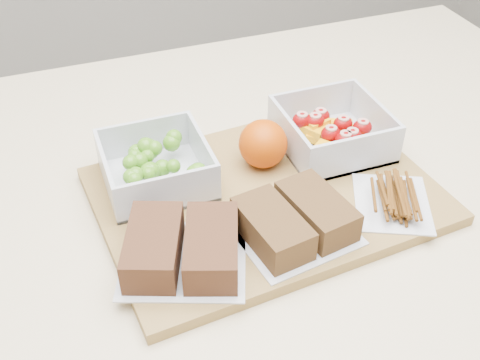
{
  "coord_description": "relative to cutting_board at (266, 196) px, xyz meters",
  "views": [
    {
      "loc": [
        -0.23,
        -0.55,
        1.41
      ],
      "look_at": [
        -0.02,
        0.01,
        0.93
      ],
      "focal_mm": 45.0,
      "sensor_mm": 36.0,
      "label": 1
    }
  ],
  "objects": [
    {
      "name": "cutting_board",
      "position": [
        0.0,
        0.0,
        0.0
      ],
      "size": [
        0.44,
        0.33,
        0.02
      ],
      "primitive_type": "cube",
      "rotation": [
        0.0,
        0.0,
        0.08
      ],
      "color": "olive",
      "rests_on": "counter"
    },
    {
      "name": "fruit_container",
      "position": [
        0.12,
        0.06,
        0.03
      ],
      "size": [
        0.14,
        0.14,
        0.06
      ],
      "color": "silver",
      "rests_on": "cutting_board"
    },
    {
      "name": "sandwich_bag_left",
      "position": [
        -0.13,
        -0.08,
        0.03
      ],
      "size": [
        0.17,
        0.16,
        0.04
      ],
      "color": "silver",
      "rests_on": "cutting_board"
    },
    {
      "name": "sandwich_bag_center",
      "position": [
        0.0,
        -0.08,
        0.03
      ],
      "size": [
        0.15,
        0.14,
        0.04
      ],
      "color": "silver",
      "rests_on": "cutting_board"
    },
    {
      "name": "pretzel_bag",
      "position": [
        0.14,
        -0.08,
        0.02
      ],
      "size": [
        0.13,
        0.14,
        0.03
      ],
      "color": "silver",
      "rests_on": "cutting_board"
    },
    {
      "name": "grape_container",
      "position": [
        -0.13,
        0.07,
        0.03
      ],
      "size": [
        0.13,
        0.13,
        0.06
      ],
      "color": "silver",
      "rests_on": "cutting_board"
    },
    {
      "name": "orange",
      "position": [
        0.02,
        0.06,
        0.04
      ],
      "size": [
        0.07,
        0.07,
        0.07
      ],
      "primitive_type": "sphere",
      "color": "#C84704",
      "rests_on": "cutting_board"
    }
  ]
}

